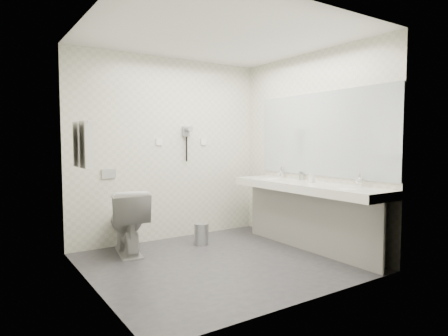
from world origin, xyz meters
TOP-DOWN VIEW (x-y plane):
  - floor at (0.00, 0.00)m, footprint 2.80×2.80m
  - ceiling at (0.00, 0.00)m, footprint 2.80×2.80m
  - wall_back at (0.00, 1.30)m, footprint 2.80×0.00m
  - wall_front at (0.00, -1.30)m, footprint 2.80×0.00m
  - wall_left at (-1.40, 0.00)m, footprint 0.00×2.60m
  - wall_right at (1.40, 0.00)m, footprint 0.00×2.60m
  - vanity_counter at (1.12, -0.20)m, footprint 0.55×2.20m
  - vanity_panel at (1.15, -0.20)m, footprint 0.03×2.15m
  - vanity_post_near at (1.18, -1.24)m, footprint 0.06×0.06m
  - vanity_post_far at (1.18, 0.84)m, footprint 0.06×0.06m
  - mirror at (1.39, -0.20)m, footprint 0.02×2.20m
  - basin_near at (1.12, -0.85)m, footprint 0.40×0.31m
  - basin_far at (1.12, 0.45)m, footprint 0.40×0.31m
  - faucet_near at (1.32, -0.85)m, footprint 0.04×0.04m
  - faucet_far at (1.32, 0.45)m, footprint 0.04×0.04m
  - soap_bottle_a at (1.20, -0.23)m, footprint 0.05×0.05m
  - soap_bottle_c at (1.25, -0.16)m, footprint 0.05×0.05m
  - glass_left at (1.36, 0.11)m, footprint 0.08×0.08m
  - toilet at (-0.75, 0.91)m, footprint 0.57×0.84m
  - flush_plate at (-0.85, 1.29)m, footprint 0.18×0.02m
  - pedal_bin at (0.19, 0.75)m, footprint 0.22×0.22m
  - bin_lid at (0.19, 0.75)m, footprint 0.19×0.19m
  - towel_rail at (-1.35, 0.55)m, footprint 0.02×0.62m
  - towel_near at (-1.34, 0.41)m, footprint 0.07×0.24m
  - towel_far at (-1.34, 0.69)m, footprint 0.07×0.24m
  - dryer_cradle at (0.25, 1.27)m, footprint 0.10×0.04m
  - dryer_barrel at (0.25, 1.20)m, footprint 0.08×0.14m
  - dryer_cord at (0.25, 1.26)m, footprint 0.02×0.02m
  - switch_plate_a at (-0.15, 1.29)m, footprint 0.09×0.02m
  - switch_plate_b at (0.55, 1.29)m, footprint 0.09×0.02m

SIDE VIEW (x-z plane):
  - floor at x=0.00m, z-range 0.00..0.00m
  - pedal_bin at x=0.19m, z-range 0.00..0.27m
  - bin_lid at x=0.19m, z-range 0.27..0.28m
  - vanity_panel at x=1.15m, z-range 0.00..0.75m
  - vanity_post_near at x=1.18m, z-range 0.00..0.75m
  - vanity_post_far at x=1.18m, z-range 0.00..0.75m
  - toilet at x=-0.75m, z-range 0.00..0.79m
  - vanity_counter at x=1.12m, z-range 0.75..0.85m
  - basin_near at x=1.12m, z-range 0.81..0.86m
  - basin_far at x=1.12m, z-range 0.81..0.86m
  - soap_bottle_a at x=1.20m, z-range 0.85..0.95m
  - glass_left at x=1.36m, z-range 0.85..0.96m
  - soap_bottle_c at x=1.25m, z-range 0.85..0.96m
  - faucet_near at x=1.32m, z-range 0.85..1.00m
  - faucet_far at x=1.32m, z-range 0.85..1.00m
  - flush_plate at x=-0.85m, z-range 0.89..1.01m
  - wall_back at x=0.00m, z-range -0.15..2.65m
  - wall_front at x=0.00m, z-range -0.15..2.65m
  - wall_left at x=-1.40m, z-range -0.05..2.55m
  - wall_right at x=1.40m, z-range -0.05..2.55m
  - dryer_cord at x=0.25m, z-range 1.07..1.43m
  - towel_near at x=-1.34m, z-range 1.09..1.57m
  - towel_far at x=-1.34m, z-range 1.09..1.57m
  - switch_plate_a at x=-0.15m, z-range 1.31..1.40m
  - switch_plate_b at x=0.55m, z-range 1.31..1.40m
  - mirror at x=1.39m, z-range 0.92..1.98m
  - dryer_cradle at x=0.25m, z-range 1.43..1.57m
  - dryer_barrel at x=0.25m, z-range 1.49..1.57m
  - towel_rail at x=-1.35m, z-range 1.54..1.56m
  - ceiling at x=0.00m, z-range 2.50..2.50m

